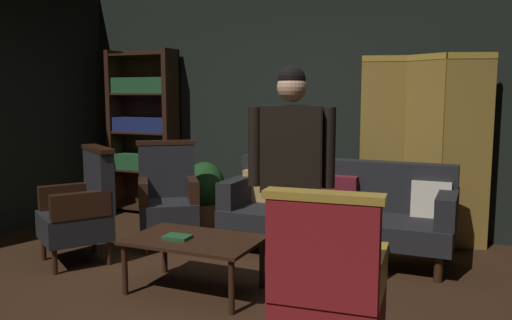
% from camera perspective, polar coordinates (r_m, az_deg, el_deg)
% --- Properties ---
extents(ground_plane, '(10.00, 10.00, 0.00)m').
position_cam_1_polar(ground_plane, '(4.03, -4.71, -14.91)').
color(ground_plane, '#331E11').
extents(back_wall, '(7.20, 0.10, 2.80)m').
position_cam_1_polar(back_wall, '(6.00, 6.35, 6.12)').
color(back_wall, black).
rests_on(back_wall, ground_plane).
extents(folding_screen, '(1.28, 0.28, 1.90)m').
position_cam_1_polar(folding_screen, '(5.48, 17.76, 1.36)').
color(folding_screen, olive).
rests_on(folding_screen, ground_plane).
extents(bookshelf, '(0.90, 0.32, 2.05)m').
position_cam_1_polar(bookshelf, '(6.75, -12.10, 3.30)').
color(bookshelf, black).
rests_on(bookshelf, ground_plane).
extents(velvet_couch, '(2.12, 0.78, 0.88)m').
position_cam_1_polar(velvet_couch, '(5.00, 8.84, -5.09)').
color(velvet_couch, black).
rests_on(velvet_couch, ground_plane).
extents(coffee_table, '(1.00, 0.64, 0.42)m').
position_cam_1_polar(coffee_table, '(4.07, -6.75, -9.09)').
color(coffee_table, black).
rests_on(coffee_table, ground_plane).
extents(armchair_gilt_accent, '(0.63, 0.62, 1.04)m').
position_cam_1_polar(armchair_gilt_accent, '(2.89, 7.84, -13.64)').
color(armchair_gilt_accent, '#B78E33').
rests_on(armchair_gilt_accent, ground_plane).
extents(armchair_wing_left, '(0.81, 0.81, 1.04)m').
position_cam_1_polar(armchair_wing_left, '(5.32, -9.58, -3.97)').
color(armchair_wing_left, black).
rests_on(armchair_wing_left, ground_plane).
extents(armchair_wing_right, '(0.80, 0.80, 1.04)m').
position_cam_1_polar(armchair_wing_right, '(4.98, -18.48, -5.02)').
color(armchair_wing_right, black).
rests_on(armchair_wing_right, ground_plane).
extents(standing_figure, '(0.57, 0.31, 1.70)m').
position_cam_1_polar(standing_figure, '(3.54, 3.85, -0.75)').
color(standing_figure, black).
rests_on(standing_figure, ground_plane).
extents(potted_plant, '(0.46, 0.46, 0.75)m').
position_cam_1_polar(potted_plant, '(5.95, -5.63, -3.29)').
color(potted_plant, brown).
rests_on(potted_plant, ground_plane).
extents(book_green_cloth, '(0.20, 0.15, 0.02)m').
position_cam_1_polar(book_green_cloth, '(4.07, -8.56, -8.30)').
color(book_green_cloth, '#1E4C28').
rests_on(book_green_cloth, coffee_table).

